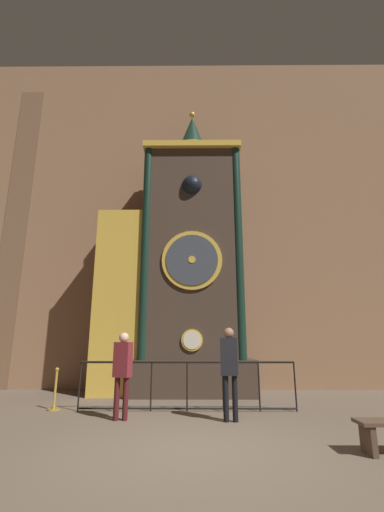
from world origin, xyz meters
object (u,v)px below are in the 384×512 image
(visitor_near, at_px, (122,366))
(stanchion_post, at_px, (54,396))
(visitor_far, at_px, (229,364))
(clock_tower, at_px, (178,268))

(visitor_near, distance_m, stanchion_post, 2.18)
(visitor_far, xyz_separation_m, stanchion_post, (-3.94, 1.18, -0.79))
(clock_tower, bearing_deg, stanchion_post, -139.88)
(visitor_near, distance_m, visitor_far, 2.20)
(visitor_far, distance_m, stanchion_post, 4.19)
(clock_tower, relative_size, visitor_near, 5.63)
(visitor_near, height_order, visitor_far, visitor_far)
(clock_tower, height_order, stanchion_post, clock_tower)
(clock_tower, distance_m, stanchion_post, 4.99)
(clock_tower, xyz_separation_m, visitor_far, (1.24, -3.46, -2.73))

